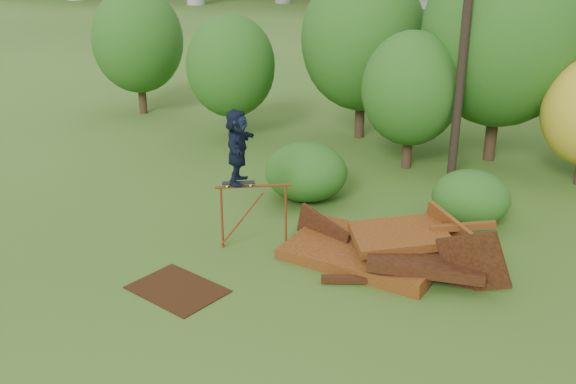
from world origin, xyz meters
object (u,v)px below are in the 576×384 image
at_px(flat_plate, 177,289).
at_px(utility_pole, 467,9).
at_px(skater, 237,147).
at_px(scrap_pile, 385,251).

xyz_separation_m(flat_plate, utility_pole, (4.62, 9.39, 5.39)).
relative_size(skater, flat_plate, 0.91).
relative_size(scrap_pile, flat_plate, 2.73).
bearing_deg(scrap_pile, skater, -172.70).
height_order(scrap_pile, skater, skater).
distance_m(scrap_pile, utility_pole, 8.21).
relative_size(skater, utility_pole, 0.17).
height_order(flat_plate, utility_pole, utility_pole).
relative_size(flat_plate, utility_pole, 0.19).
bearing_deg(scrap_pile, utility_pole, 84.46).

